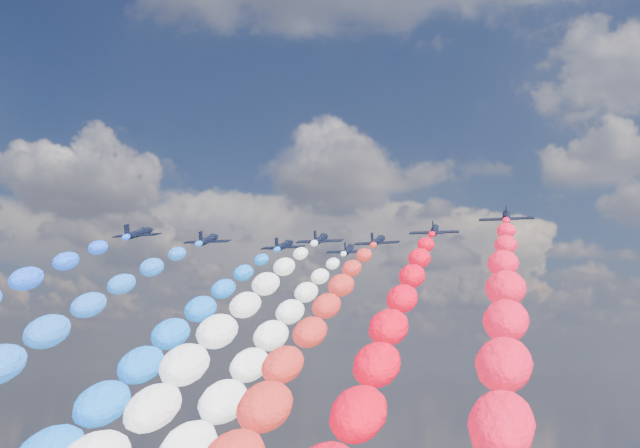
% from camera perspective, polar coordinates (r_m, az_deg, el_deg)
% --- Properties ---
extents(jet_0, '(8.48, 11.29, 5.34)m').
position_cam_1_polar(jet_0, '(140.10, -12.51, -0.64)').
color(jet_0, black).
extents(jet_1, '(8.33, 11.18, 5.34)m').
position_cam_1_polar(jet_1, '(145.09, -7.77, -1.10)').
color(jet_1, black).
extents(jet_2, '(8.63, 11.39, 5.34)m').
position_cam_1_polar(jet_2, '(150.87, -2.53, -1.51)').
color(jet_2, black).
extents(trail_2, '(6.08, 121.60, 55.87)m').
position_cam_1_polar(trail_2, '(91.46, -13.87, -12.30)').
color(trail_2, blue).
extents(jet_3, '(8.08, 11.00, 5.34)m').
position_cam_1_polar(jet_3, '(143.21, 0.02, -1.08)').
color(jet_3, black).
extents(trail_3, '(6.08, 121.60, 55.87)m').
position_cam_1_polar(trail_3, '(82.65, -10.52, -12.71)').
color(trail_3, white).
extents(jet_4, '(8.58, 11.36, 5.34)m').
position_cam_1_polar(jet_4, '(156.37, 1.98, -1.81)').
color(jet_4, black).
extents(trail_4, '(6.08, 121.60, 55.87)m').
position_cam_1_polar(trail_4, '(94.98, -5.80, -12.43)').
color(trail_4, white).
extents(jet_5, '(8.72, 11.45, 5.34)m').
position_cam_1_polar(jet_5, '(145.65, 4.01, -1.20)').
color(jet_5, black).
extents(trail_5, '(6.08, 121.60, 55.87)m').
position_cam_1_polar(trail_5, '(83.56, -3.22, -12.82)').
color(trail_5, red).
extents(jet_6, '(8.44, 11.26, 5.34)m').
position_cam_1_polar(jet_6, '(135.10, 7.95, -0.45)').
color(jet_6, black).
extents(trail_6, '(6.08, 121.60, 55.87)m').
position_cam_1_polar(trail_6, '(71.92, 3.22, -13.30)').
color(trail_6, '#F2031C').
extents(jet_7, '(8.07, 11.00, 5.34)m').
position_cam_1_polar(jet_7, '(124.65, 12.83, 0.49)').
color(jet_7, black).
extents(trail_7, '(6.08, 121.60, 55.87)m').
position_cam_1_polar(trail_7, '(60.78, 12.63, -13.72)').
color(trail_7, '#F60E2D').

